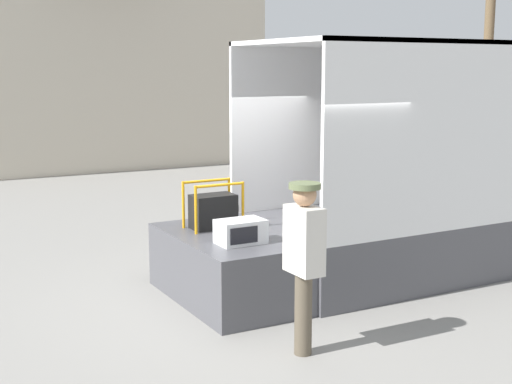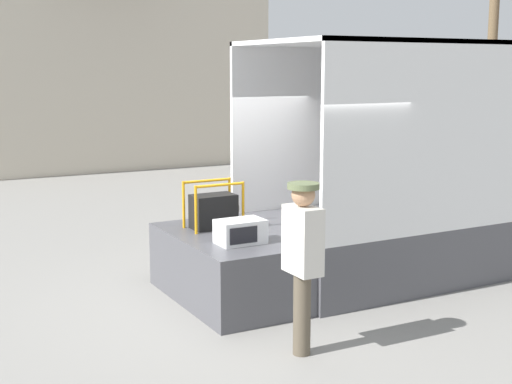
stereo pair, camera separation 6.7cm
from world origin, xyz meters
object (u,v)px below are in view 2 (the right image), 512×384
(microwave, at_px, (240,232))
(portable_generator, at_px, (215,210))
(utility_pole, at_px, (493,39))
(box_truck, at_px, (485,192))
(worker_person, at_px, (303,250))

(microwave, xyz_separation_m, portable_generator, (0.09, 0.90, 0.09))
(microwave, height_order, utility_pole, utility_pole)
(box_truck, height_order, microwave, box_truck)
(box_truck, relative_size, worker_person, 3.61)
(microwave, bearing_deg, portable_generator, 84.55)
(worker_person, height_order, utility_pole, utility_pole)
(microwave, height_order, portable_generator, portable_generator)
(box_truck, bearing_deg, portable_generator, 174.58)
(portable_generator, distance_m, worker_person, 2.38)
(worker_person, bearing_deg, microwave, 87.79)
(box_truck, bearing_deg, utility_pole, 43.62)
(worker_person, relative_size, utility_pole, 0.25)
(utility_pole, bearing_deg, worker_person, -142.91)
(microwave, bearing_deg, worker_person, -92.21)
(box_truck, height_order, utility_pole, utility_pole)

